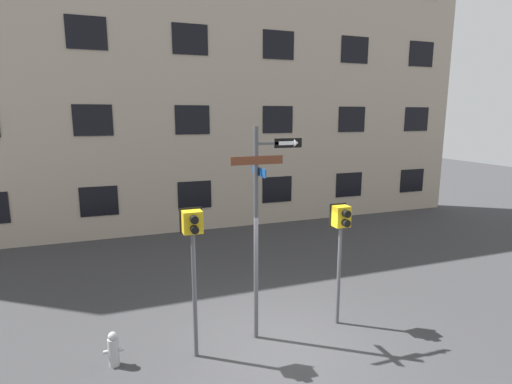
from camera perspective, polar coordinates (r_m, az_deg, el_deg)
The scene contains 6 objects.
ground_plane at distance 8.24m, azimuth 4.02°, elevation -21.49°, with size 60.00×60.00×0.00m, color #38383A.
building_facade at distance 15.74m, azimuth -9.62°, elevation 20.53°, with size 24.00×0.64×14.19m.
street_sign_pole at distance 7.63m, azimuth 0.58°, elevation -3.58°, with size 1.43×0.71×4.22m.
pedestrian_signal_left at distance 7.16m, azimuth -9.00°, elevation -7.06°, with size 0.40×0.40×2.81m.
pedestrian_signal_right at distance 8.45m, azimuth 12.02°, elevation -5.43°, with size 0.38×0.40×2.62m.
fire_hydrant at distance 8.05m, azimuth -19.69°, elevation -20.39°, with size 0.35×0.19×0.65m.
Camera 1 is at (-2.85, -6.36, 4.40)m, focal length 28.00 mm.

